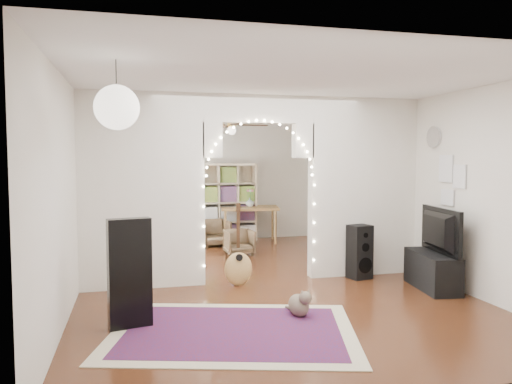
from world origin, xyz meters
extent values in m
plane|color=black|center=(0.00, 0.00, 0.00)|extent=(7.50, 7.50, 0.00)
cube|color=white|center=(0.00, 0.00, 2.70)|extent=(5.00, 7.50, 0.02)
cube|color=silver|center=(0.00, 3.75, 1.35)|extent=(5.00, 0.02, 2.70)
cube|color=silver|center=(0.00, -3.75, 1.35)|extent=(5.00, 0.02, 2.70)
cube|color=silver|center=(-2.50, 0.00, 1.35)|extent=(0.02, 7.50, 2.70)
cube|color=silver|center=(2.50, 0.00, 1.35)|extent=(0.02, 7.50, 2.70)
cube|color=silver|center=(-1.65, 0.00, 1.35)|extent=(1.70, 0.20, 2.70)
cube|color=silver|center=(1.65, 0.00, 1.35)|extent=(1.70, 0.20, 2.70)
cube|color=silver|center=(0.00, 0.00, 2.50)|extent=(1.60, 0.20, 0.40)
cube|color=white|center=(-2.47, 1.80, 1.50)|extent=(0.04, 1.20, 1.40)
cylinder|color=white|center=(2.48, -0.60, 2.10)|extent=(0.03, 0.31, 0.31)
sphere|color=white|center=(-1.90, -2.40, 2.25)|extent=(0.40, 0.40, 0.40)
cube|color=maroon|center=(-0.79, -2.06, 0.01)|extent=(2.93, 2.49, 0.02)
cube|color=black|center=(-1.82, -1.68, 0.59)|extent=(0.47, 0.24, 1.17)
ellipsoid|color=#B58C48|center=(-0.35, -0.25, 0.42)|extent=(0.42, 0.23, 0.48)
cube|color=black|center=(-0.35, -0.25, 0.81)|extent=(0.05, 0.04, 0.54)
cube|color=black|center=(-0.35, -0.25, 1.11)|extent=(0.06, 0.04, 0.12)
ellipsoid|color=brown|center=(0.04, -1.73, 0.12)|extent=(0.29, 0.38, 0.25)
sphere|color=brown|center=(0.07, -1.87, 0.25)|extent=(0.17, 0.17, 0.14)
cone|color=brown|center=(0.03, -1.87, 0.32)|extent=(0.05, 0.05, 0.05)
cone|color=brown|center=(0.10, -1.87, 0.32)|extent=(0.05, 0.05, 0.05)
cylinder|color=brown|center=(0.00, -1.54, 0.04)|extent=(0.08, 0.23, 0.08)
cube|color=black|center=(1.49, -0.26, 0.40)|extent=(0.36, 0.33, 0.80)
cylinder|color=black|center=(1.52, -0.40, 0.22)|extent=(0.23, 0.07, 0.23)
cylinder|color=black|center=(1.52, -0.40, 0.49)|extent=(0.13, 0.05, 0.12)
cylinder|color=black|center=(1.52, -0.40, 0.67)|extent=(0.07, 0.04, 0.07)
cube|color=black|center=(2.20, -1.05, 0.25)|extent=(0.53, 1.05, 0.50)
imported|color=black|center=(2.20, -1.05, 0.81)|extent=(0.29, 1.08, 0.62)
cube|color=beige|center=(-0.01, 3.50, 0.84)|extent=(1.69, 0.84, 1.68)
cube|color=brown|center=(0.63, 3.27, 0.73)|extent=(1.32, 1.00, 0.05)
cylinder|color=brown|center=(0.06, 3.04, 0.35)|extent=(0.05, 0.05, 0.70)
cylinder|color=brown|center=(1.09, 2.86, 0.35)|extent=(0.05, 0.05, 0.70)
cylinder|color=brown|center=(0.18, 3.67, 0.35)|extent=(0.05, 0.05, 0.70)
cylinder|color=brown|center=(1.20, 3.49, 0.35)|extent=(0.05, 0.05, 0.70)
imported|color=white|center=(0.63, 3.27, 0.85)|extent=(0.21, 0.21, 0.19)
imported|color=#503D28|center=(0.12, 1.93, 0.24)|extent=(0.53, 0.55, 0.47)
imported|color=#503D28|center=(-0.18, 2.96, 0.27)|extent=(0.64, 0.65, 0.54)
camera|label=1|loc=(-1.77, -7.03, 1.81)|focal=35.00mm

